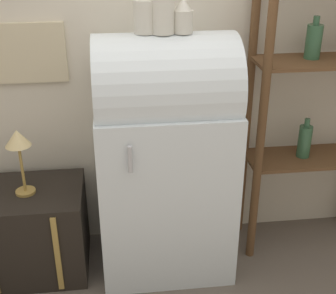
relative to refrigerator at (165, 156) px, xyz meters
The scene contains 9 objects.
ground_plane 0.76m from the refrigerator, 89.99° to the right, with size 12.00×12.00×0.00m, color #60564C.
wall_back 0.71m from the refrigerator, 90.89° to the left, with size 7.00×0.09×2.70m.
refrigerator is the anchor object (origin of this frame).
suitcase_trunk 0.92m from the refrigerator, behind, with size 0.64×0.49×0.54m.
shelf_unit 0.97m from the refrigerator, ahead, with size 0.79×0.33×1.82m.
vase_left 0.81m from the refrigerator, behind, with size 0.11×0.11×0.25m.
vase_center 0.82m from the refrigerator, 140.76° to the right, with size 0.12×0.12×0.28m.
vase_right 0.77m from the refrigerator, ahead, with size 0.10×0.10×0.17m.
desk_lamp 0.80m from the refrigerator, behind, with size 0.14×0.14×0.38m.
Camera 1 is at (-0.26, -2.06, 1.92)m, focal length 50.00 mm.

